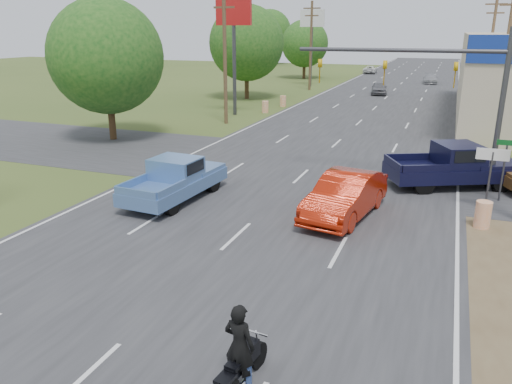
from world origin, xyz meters
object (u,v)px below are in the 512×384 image
at_px(motorcycle, 239,372).
at_px(blue_pickup, 177,178).
at_px(navy_pickup, 457,165).
at_px(distant_car_silver, 430,79).
at_px(distant_car_grey, 379,88).
at_px(distant_car_white, 370,70).
at_px(rider, 239,350).
at_px(red_convertible, 345,196).

distance_m(motorcycle, blue_pickup, 12.27).
bearing_deg(navy_pickup, distant_car_silver, 157.49).
distance_m(blue_pickup, navy_pickup, 12.65).
height_order(motorcycle, distant_car_grey, distant_car_grey).
bearing_deg(distant_car_silver, distant_car_white, 122.78).
bearing_deg(distant_car_silver, distant_car_grey, -111.99).
relative_size(rider, distant_car_silver, 0.42).
relative_size(navy_pickup, distant_car_silver, 1.48).
xyz_separation_m(rider, distant_car_white, (-9.65, 77.67, -0.29)).
bearing_deg(rider, distant_car_white, -74.89).
xyz_separation_m(red_convertible, motorcycle, (0.04, -10.43, -0.41)).
relative_size(red_convertible, rider, 2.82).
height_order(distant_car_grey, distant_car_silver, distant_car_grey).
bearing_deg(distant_car_silver, blue_pickup, -101.98).
height_order(distant_car_grey, distant_car_white, distant_car_grey).
xyz_separation_m(blue_pickup, distant_car_white, (-2.54, 67.71, -0.30)).
xyz_separation_m(red_convertible, distant_car_grey, (-4.23, 39.27, -0.15)).
height_order(red_convertible, motorcycle, red_convertible).
distance_m(rider, distant_car_silver, 64.22).
bearing_deg(distant_car_grey, blue_pickup, -102.79).
bearing_deg(navy_pickup, motorcycle, -40.31).
relative_size(red_convertible, distant_car_silver, 1.19).
relative_size(motorcycle, blue_pickup, 0.34).
height_order(motorcycle, distant_car_white, distant_car_white).
xyz_separation_m(motorcycle, navy_pickup, (3.93, 16.18, 0.57)).
height_order(navy_pickup, distant_car_white, navy_pickup).
xyz_separation_m(motorcycle, distant_car_silver, (0.44, 64.26, 0.20)).
bearing_deg(blue_pickup, distant_car_grey, 89.70).
xyz_separation_m(motorcycle, distant_car_grey, (-4.27, 49.70, 0.27)).
bearing_deg(distant_car_silver, rider, -94.46).
bearing_deg(distant_car_white, distant_car_silver, 123.59).
xyz_separation_m(motorcycle, rider, (0.00, 0.03, 0.48)).
bearing_deg(rider, motorcycle, 90.00).
height_order(rider, blue_pickup, rider).
bearing_deg(red_convertible, distant_car_grey, 105.62).
relative_size(motorcycle, rider, 1.05).
xyz_separation_m(motorcycle, distant_car_white, (-9.64, 77.70, 0.18)).
xyz_separation_m(rider, distant_car_silver, (0.43, 64.22, -0.28)).
distance_m(distant_car_silver, distant_car_white, 16.81).
relative_size(distant_car_silver, distant_car_white, 0.98).
relative_size(distant_car_grey, distant_car_white, 0.93).
bearing_deg(navy_pickup, red_convertible, -61.27).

